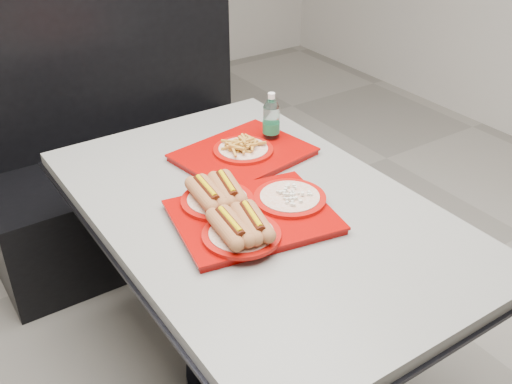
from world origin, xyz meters
TOP-DOWN VIEW (x-y plane):
  - ground at (0.00, 0.00)m, footprint 6.00×6.00m
  - diner_table at (0.00, 0.00)m, footprint 0.92×1.42m
  - booth_bench at (0.00, 1.09)m, footprint 1.30×0.57m
  - tray_near at (-0.08, -0.06)m, footprint 0.50×0.43m
  - tray_far at (0.13, 0.28)m, footprint 0.47×0.40m
  - water_bottle at (0.27, 0.31)m, footprint 0.06×0.06m

SIDE VIEW (x-z plane):
  - ground at x=0.00m, z-range 0.00..0.00m
  - booth_bench at x=0.00m, z-range -0.27..1.08m
  - diner_table at x=0.00m, z-range 0.21..0.96m
  - tray_far at x=0.13m, z-range 0.73..0.82m
  - tray_near at x=-0.08m, z-range 0.74..0.83m
  - water_bottle at x=0.27m, z-range 0.74..0.93m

